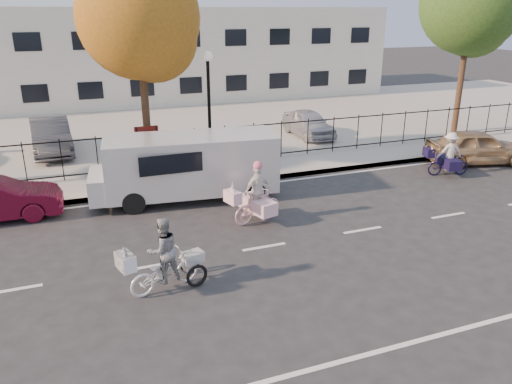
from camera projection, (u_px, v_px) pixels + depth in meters
name	position (u px, v px, depth m)	size (l,w,h in m)	color
ground	(264.00, 247.00, 13.08)	(120.00, 120.00, 0.00)	#333334
road_markings	(264.00, 247.00, 13.08)	(60.00, 9.52, 0.01)	silver
curb	(211.00, 185.00, 17.49)	(60.00, 0.10, 0.15)	#A8A399
sidewalk	(203.00, 176.00, 18.41)	(60.00, 2.20, 0.15)	#A8A399
parking_lot	(159.00, 126.00, 26.22)	(60.00, 15.60, 0.15)	#A8A399
iron_fence	(195.00, 147.00, 19.09)	(58.00, 0.06, 1.50)	black
building	(129.00, 54.00, 33.99)	(34.00, 10.00, 6.00)	silver
lamppost	(209.00, 90.00, 18.14)	(0.36, 0.36, 4.33)	black
street_sign	(147.00, 141.00, 17.94)	(0.85, 0.06, 1.80)	black
zebra_trike	(164.00, 262.00, 10.91)	(1.99, 1.14, 1.71)	white
unicorn_bike	(257.00, 200.00, 14.41)	(1.88, 1.35, 1.85)	#F4BAC4
bull_bike	(448.00, 158.00, 18.55)	(1.81, 1.27, 1.63)	black
white_van	(188.00, 165.00, 16.04)	(6.09, 2.60, 2.09)	silver
gold_sedan	(477.00, 147.00, 19.97)	(1.62, 4.03, 1.37)	tan
lot_car_c	(51.00, 136.00, 20.90)	(1.50, 4.31, 1.42)	#43454A
lot_car_d	(308.00, 123.00, 23.70)	(1.47, 3.66, 1.25)	#AFB0B7
tree_mid	(143.00, 24.00, 17.14)	(4.20, 4.20, 7.70)	#442D1D
tree_east	(472.00, 8.00, 22.79)	(4.60, 4.60, 8.43)	#442D1D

